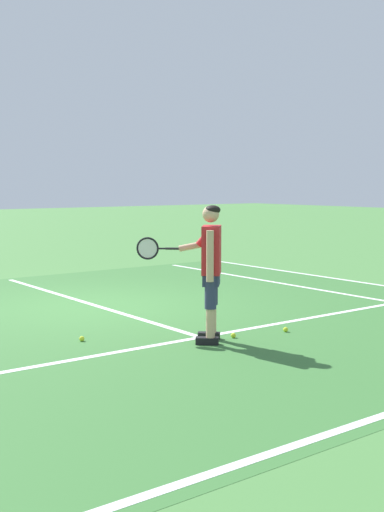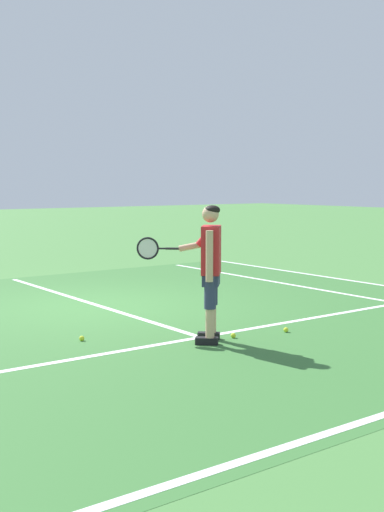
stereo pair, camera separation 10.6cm
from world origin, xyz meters
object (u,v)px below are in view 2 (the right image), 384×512
(tennis_ball_by_baseline, at_px, (233,336))
(tennis_ball_mid_court, at_px, (286,330))
(tennis_player, at_px, (209,264))
(tennis_ball_near_feet, at_px, (82,338))

(tennis_ball_by_baseline, xyz_separation_m, tennis_ball_mid_court, (0.78, -0.16, 0.00))
(tennis_player, height_order, tennis_ball_mid_court, tennis_player)
(tennis_ball_near_feet, bearing_deg, tennis_player, -37.83)
(tennis_player, relative_size, tennis_ball_near_feet, 25.95)
(tennis_ball_near_feet, height_order, tennis_ball_by_baseline, same)
(tennis_ball_by_baseline, distance_m, tennis_ball_mid_court, 0.80)
(tennis_player, distance_m, tennis_ball_mid_court, 1.51)
(tennis_player, xyz_separation_m, tennis_ball_by_baseline, (0.38, -0.03, -0.96))
(tennis_ball_near_feet, height_order, tennis_ball_mid_court, same)
(tennis_player, bearing_deg, tennis_ball_mid_court, -9.42)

